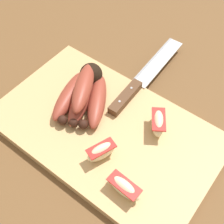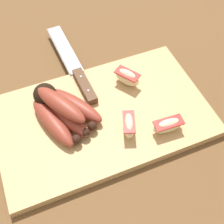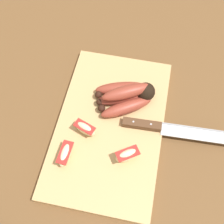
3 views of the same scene
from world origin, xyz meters
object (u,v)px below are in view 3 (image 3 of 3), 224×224
object	(u,v)px
chefs_knife	(161,128)
apple_wedge_far	(66,154)
banana_bunch	(127,96)
apple_wedge_near	(85,129)
apple_wedge_middle	(127,155)

from	to	relation	value
chefs_knife	apple_wedge_far	distance (m)	0.25
banana_bunch	apple_wedge_far	distance (m)	0.22
chefs_knife	apple_wedge_near	xyz separation A→B (m)	(-0.05, 0.19, 0.01)
banana_bunch	apple_wedge_far	world-z (taller)	banana_bunch
chefs_knife	apple_wedge_far	size ratio (longest dim) A/B	4.23
chefs_knife	banana_bunch	bearing A→B (deg)	56.11
banana_bunch	apple_wedge_near	size ratio (longest dim) A/B	2.67
apple_wedge_near	apple_wedge_far	world-z (taller)	apple_wedge_near
apple_wedge_near	apple_wedge_middle	distance (m)	0.13
apple_wedge_near	apple_wedge_middle	world-z (taller)	apple_wedge_middle
banana_bunch	apple_wedge_near	xyz separation A→B (m)	(-0.12, 0.09, -0.00)
chefs_knife	apple_wedge_middle	distance (m)	0.12
banana_bunch	apple_wedge_near	distance (m)	0.14
banana_bunch	apple_wedge_middle	distance (m)	0.17
apple_wedge_near	apple_wedge_far	distance (m)	0.08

